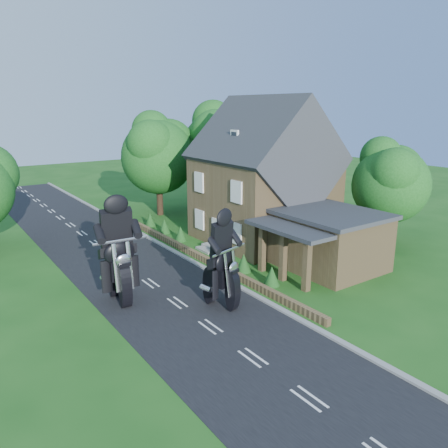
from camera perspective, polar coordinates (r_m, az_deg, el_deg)
ground at (r=22.13m, az=-6.13°, el=-10.21°), size 120.00×120.00×0.00m
road at (r=22.13m, az=-6.13°, el=-10.19°), size 7.00×80.00×0.02m
kerb at (r=23.91m, az=1.60°, el=-7.98°), size 0.30×80.00×0.12m
garden_wall at (r=28.07m, az=-3.43°, el=-4.14°), size 0.30×22.00×0.40m
house at (r=31.37m, az=5.19°, el=5.69°), size 9.54×8.64×10.24m
annex at (r=26.78m, az=13.42°, el=-1.96°), size 7.05×5.94×3.44m
tree_annex_side at (r=32.35m, az=21.21°, el=5.65°), size 5.64×5.20×7.48m
tree_house_right at (r=37.30m, az=9.93°, el=8.33°), size 6.51×6.00×8.40m
tree_behind_house at (r=41.37m, az=0.03°, el=10.64°), size 7.81×7.20×10.08m
tree_behind_left at (r=39.16m, az=-8.14°, el=9.52°), size 6.94×6.40×9.16m
shrub_a at (r=23.97m, az=6.24°, el=-6.74°), size 0.90×0.90×1.10m
shrub_b at (r=25.77m, az=2.57°, el=-5.08°), size 0.90×0.90×1.10m
shrub_c at (r=27.67m, az=-0.59°, el=-3.63°), size 0.90×0.90×1.10m
shrub_d at (r=31.73m, az=-5.70°, el=-1.24°), size 0.90×0.90×1.10m
shrub_e at (r=33.86m, az=-7.78°, el=-0.26°), size 0.90×0.90×1.10m
shrub_f at (r=36.03m, az=-9.62°, el=0.60°), size 0.90×0.90×1.10m
motorcycle_lead at (r=21.33m, az=-0.33°, el=-8.94°), size 0.83×1.63×1.48m
motorcycle_follow at (r=22.40m, az=-13.40°, el=-7.94°), size 0.56×1.79×1.64m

